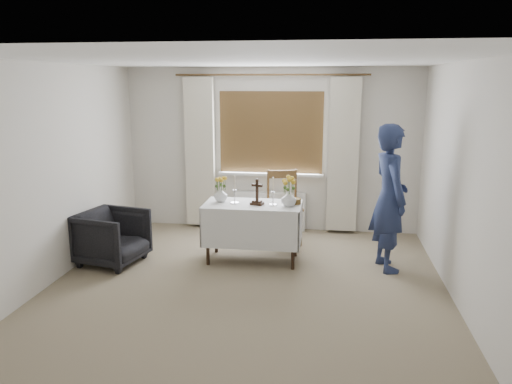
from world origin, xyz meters
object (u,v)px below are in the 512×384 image
Objects in this scene: armchair at (112,237)px; wooden_chair at (284,207)px; flower_vase_left at (221,195)px; flower_vase_right at (289,199)px; person at (390,198)px; altar_table at (253,232)px; wooden_cross at (257,192)px.

wooden_chair is at bearing -48.67° from armchair.
flower_vase_left is (-0.76, -0.76, 0.34)m from wooden_chair.
wooden_chair reaches higher than flower_vase_right.
armchair is at bearing -172.45° from flower_vase_right.
person is at bearing -47.16° from wooden_chair.
wooden_chair reaches higher than altar_table.
wooden_chair is at bearing 98.52° from flower_vase_right.
wooden_cross is (-0.27, -0.86, 0.41)m from wooden_chair.
person is at bearing -72.59° from armchair.
flower_vase_right is (-1.23, -0.04, -0.04)m from person.
wooden_chair reaches higher than flower_vase_left.
wooden_cross is at bearing -122.50° from wooden_chair.
altar_table is 0.67m from flower_vase_right.
wooden_chair is 0.96m from flower_vase_right.
wooden_cross is (1.82, 0.31, 0.58)m from armchair.
wooden_cross is at bearing -31.64° from altar_table.
person reaches higher than flower_vase_left.
wooden_chair is 0.99m from wooden_cross.
wooden_chair is at bearing 45.22° from flower_vase_left.
armchair is 2.28× the size of wooden_cross.
flower_vase_left is at bearing -174.34° from wooden_cross.
altar_table is at bearing -127.09° from wooden_chair.
person is at bearing -2.24° from flower_vase_left.
wooden_cross reaches higher than armchair.
wooden_cross reaches higher than flower_vase_left.
altar_table is at bearing -7.99° from flower_vase_left.
flower_vase_left is (-0.49, 0.10, -0.08)m from wooden_cross.
wooden_cross reaches higher than flower_vase_right.
altar_table is 1.77m from person.
wooden_chair is 5.67× the size of flower_vase_left.
wooden_cross reaches higher than altar_table.
flower_vase_left is at bearing -60.83° from armchair.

